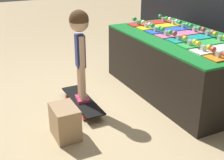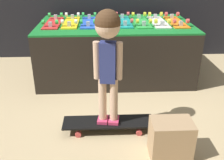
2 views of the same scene
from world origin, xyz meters
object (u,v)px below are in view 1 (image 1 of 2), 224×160
(skateboard_red_on_rack, at_px, (151,22))
(skateboard_white_on_rack, at_px, (219,47))
(skateboard_green_on_rack, at_px, (205,42))
(skateboard_pink_on_rack, at_px, (181,33))
(skateboard_blue_on_rack, at_px, (170,29))
(storage_box, at_px, (65,122))
(skateboard_teal_on_rack, at_px, (193,37))
(skateboard_on_floor, at_px, (82,101))
(child, at_px, (80,39))
(skateboard_yellow_on_rack, at_px, (160,25))

(skateboard_red_on_rack, bearing_deg, skateboard_white_on_rack, -0.71)
(skateboard_green_on_rack, bearing_deg, skateboard_pink_on_rack, 178.52)
(skateboard_blue_on_rack, height_order, storage_box, skateboard_blue_on_rack)
(skateboard_teal_on_rack, height_order, skateboard_green_on_rack, same)
(skateboard_blue_on_rack, relative_size, skateboard_on_floor, 0.78)
(skateboard_on_floor, xyz_separation_m, child, (0.00, 0.00, 0.69))
(skateboard_yellow_on_rack, xyz_separation_m, skateboard_pink_on_rack, (0.42, -0.00, 0.00))
(storage_box, bearing_deg, skateboard_green_on_rack, 90.64)
(skateboard_pink_on_rack, bearing_deg, skateboard_white_on_rack, -1.65)
(skateboard_blue_on_rack, height_order, skateboard_white_on_rack, same)
(skateboard_yellow_on_rack, relative_size, skateboard_blue_on_rack, 1.00)
(skateboard_on_floor, height_order, child, child)
(skateboard_on_floor, bearing_deg, skateboard_pink_on_rack, 89.05)
(skateboard_blue_on_rack, xyz_separation_m, skateboard_pink_on_rack, (0.21, -0.00, 0.00))
(skateboard_yellow_on_rack, xyz_separation_m, skateboard_on_floor, (0.40, -1.24, -0.62))
(skateboard_yellow_on_rack, height_order, skateboard_on_floor, skateboard_yellow_on_rack)
(skateboard_teal_on_rack, bearing_deg, skateboard_white_on_rack, -3.94)
(skateboard_pink_on_rack, height_order, skateboard_green_on_rack, same)
(skateboard_green_on_rack, height_order, skateboard_on_floor, skateboard_green_on_rack)
(skateboard_green_on_rack, relative_size, skateboard_white_on_rack, 1.00)
(skateboard_blue_on_rack, distance_m, storage_box, 1.79)
(skateboard_green_on_rack, bearing_deg, child, -109.85)
(skateboard_blue_on_rack, distance_m, skateboard_pink_on_rack, 0.21)
(skateboard_blue_on_rack, xyz_separation_m, storage_box, (0.65, -1.58, -0.54))
(skateboard_on_floor, distance_m, storage_box, 0.58)
(skateboard_blue_on_rack, xyz_separation_m, skateboard_teal_on_rack, (0.42, 0.01, 0.00))
(skateboard_on_floor, xyz_separation_m, storage_box, (0.46, -0.34, 0.08))
(skateboard_white_on_rack, distance_m, storage_box, 1.66)
(skateboard_red_on_rack, relative_size, storage_box, 2.00)
(skateboard_teal_on_rack, distance_m, skateboard_on_floor, 1.41)
(skateboard_white_on_rack, bearing_deg, skateboard_teal_on_rack, 176.06)
(skateboard_teal_on_rack, bearing_deg, skateboard_green_on_rack, -5.88)
(skateboard_pink_on_rack, height_order, skateboard_teal_on_rack, same)
(skateboard_blue_on_rack, bearing_deg, skateboard_white_on_rack, -1.28)
(skateboard_teal_on_rack, relative_size, skateboard_green_on_rack, 1.00)
(skateboard_red_on_rack, height_order, skateboard_green_on_rack, same)
(skateboard_blue_on_rack, relative_size, skateboard_white_on_rack, 1.00)
(skateboard_on_floor, bearing_deg, storage_box, -36.76)
(skateboard_green_on_rack, distance_m, skateboard_on_floor, 1.44)
(skateboard_pink_on_rack, distance_m, skateboard_on_floor, 1.38)
(skateboard_yellow_on_rack, xyz_separation_m, skateboard_green_on_rack, (0.84, -0.02, 0.00))
(skateboard_pink_on_rack, bearing_deg, skateboard_green_on_rack, -1.48)
(child, bearing_deg, skateboard_white_on_rack, 70.08)
(child, xyz_separation_m, storage_box, (0.46, -0.34, -0.61))
(skateboard_pink_on_rack, height_order, storage_box, skateboard_pink_on_rack)
(skateboard_yellow_on_rack, distance_m, skateboard_pink_on_rack, 0.42)
(storage_box, bearing_deg, skateboard_yellow_on_rack, 118.54)
(skateboard_yellow_on_rack, bearing_deg, skateboard_pink_on_rack, -0.56)
(skateboard_green_on_rack, bearing_deg, skateboard_teal_on_rack, 174.12)
(skateboard_green_on_rack, height_order, skateboard_white_on_rack, same)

